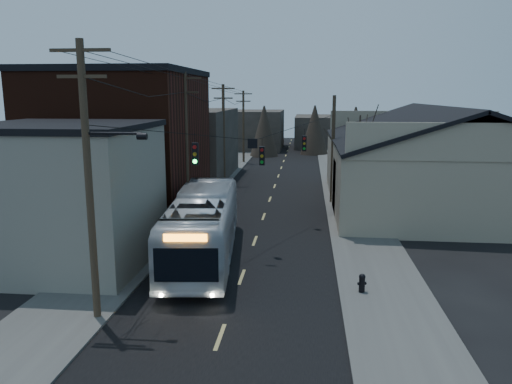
# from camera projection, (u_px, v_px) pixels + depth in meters

# --- Properties ---
(ground) EXTENTS (160.00, 160.00, 0.00)m
(ground) POSITION_uv_depth(u_px,v_px,m) (209.00, 367.00, 15.96)
(ground) COLOR black
(ground) RESTS_ON ground
(road_surface) EXTENTS (9.00, 110.00, 0.02)m
(road_surface) POSITION_uv_depth(u_px,v_px,m) (273.00, 190.00, 45.24)
(road_surface) COLOR black
(road_surface) RESTS_ON ground
(sidewalk_left) EXTENTS (4.00, 110.00, 0.12)m
(sidewalk_left) POSITION_uv_depth(u_px,v_px,m) (203.00, 188.00, 45.88)
(sidewalk_left) COLOR #474744
(sidewalk_left) RESTS_ON ground
(sidewalk_right) EXTENTS (4.00, 110.00, 0.12)m
(sidewalk_right) POSITION_uv_depth(u_px,v_px,m) (346.00, 191.00, 44.58)
(sidewalk_right) COLOR #474744
(sidewalk_right) RESTS_ON ground
(building_clapboard) EXTENTS (8.00, 8.00, 7.00)m
(building_clapboard) POSITION_uv_depth(u_px,v_px,m) (66.00, 197.00, 24.97)
(building_clapboard) COLOR slate
(building_clapboard) RESTS_ON ground
(building_brick) EXTENTS (10.00, 12.00, 10.00)m
(building_brick) POSITION_uv_depth(u_px,v_px,m) (124.00, 145.00, 35.52)
(building_brick) COLOR black
(building_brick) RESTS_ON ground
(building_left_far) EXTENTS (9.00, 14.00, 7.00)m
(building_left_far) POSITION_uv_depth(u_px,v_px,m) (186.00, 144.00, 51.37)
(building_left_far) COLOR #2D2924
(building_left_far) RESTS_ON ground
(warehouse) EXTENTS (16.16, 20.60, 7.73)m
(warehouse) POSITION_uv_depth(u_px,v_px,m) (437.00, 172.00, 38.54)
(warehouse) COLOR gray
(warehouse) RESTS_ON ground
(building_far_left) EXTENTS (10.00, 12.00, 6.00)m
(building_far_left) POSITION_uv_depth(u_px,v_px,m) (251.00, 130.00, 79.42)
(building_far_left) COLOR #2D2924
(building_far_left) RESTS_ON ground
(building_far_right) EXTENTS (12.00, 14.00, 5.00)m
(building_far_right) POSITION_uv_depth(u_px,v_px,m) (332.00, 131.00, 83.10)
(building_far_right) COLOR #2D2924
(building_far_right) RESTS_ON ground
(bare_tree) EXTENTS (0.40, 0.40, 7.20)m
(bare_tree) POSITION_uv_depth(u_px,v_px,m) (358.00, 168.00, 34.14)
(bare_tree) COLOR black
(bare_tree) RESTS_ON ground
(utility_lines) EXTENTS (11.24, 45.28, 10.50)m
(utility_lines) POSITION_uv_depth(u_px,v_px,m) (229.00, 141.00, 38.88)
(utility_lines) COLOR #382B1E
(utility_lines) RESTS_ON ground
(bus) EXTENTS (4.27, 13.10, 3.58)m
(bus) POSITION_uv_depth(u_px,v_px,m) (203.00, 225.00, 26.23)
(bus) COLOR silver
(bus) RESTS_ON ground
(parked_car) EXTENTS (1.32, 3.71, 1.22)m
(parked_car) POSITION_uv_depth(u_px,v_px,m) (226.00, 188.00, 43.03)
(parked_car) COLOR #989A9F
(parked_car) RESTS_ON ground
(fire_hydrant) EXTENTS (0.40, 0.28, 0.83)m
(fire_hydrant) POSITION_uv_depth(u_px,v_px,m) (362.00, 282.00, 21.65)
(fire_hydrant) COLOR black
(fire_hydrant) RESTS_ON sidewalk_right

